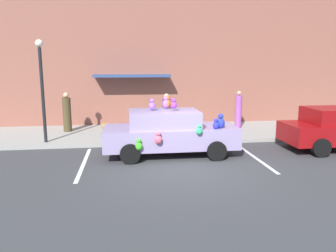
{
  "coord_description": "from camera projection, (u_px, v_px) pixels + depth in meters",
  "views": [
    {
      "loc": [
        -1.72,
        -9.09,
        3.04
      ],
      "look_at": [
        -0.23,
        2.23,
        0.9
      ],
      "focal_mm": 34.72,
      "sensor_mm": 36.0,
      "label": 1
    }
  ],
  "objects": [
    {
      "name": "storefront_building",
      "position": [
        159.0,
        62.0,
        16.01
      ],
      "size": [
        24.0,
        1.25,
        6.4
      ],
      "color": "brown",
      "rests_on": "ground"
    },
    {
      "name": "ground_plane",
      "position": [
        185.0,
        169.0,
        9.63
      ],
      "size": [
        60.0,
        60.0,
        0.0
      ],
      "primitive_type": "plane",
      "color": "#38383A"
    },
    {
      "name": "pedestrian_walking_past",
      "position": [
        166.0,
        118.0,
        12.77
      ],
      "size": [
        0.32,
        0.32,
        1.81
      ],
      "color": "#5F3792",
      "rests_on": "sidewalk"
    },
    {
      "name": "pedestrian_by_lamp",
      "position": [
        238.0,
        111.0,
        15.14
      ],
      "size": [
        0.31,
        0.31,
        1.73
      ],
      "color": "#964BA0",
      "rests_on": "sidewalk"
    },
    {
      "name": "parking_stripe_front",
      "position": [
        254.0,
        157.0,
        10.94
      ],
      "size": [
        0.12,
        3.6,
        0.01
      ],
      "primitive_type": "cube",
      "color": "silver",
      "rests_on": "ground"
    },
    {
      "name": "street_lamp_post",
      "position": [
        42.0,
        80.0,
        11.97
      ],
      "size": [
        0.28,
        0.28,
        3.81
      ],
      "color": "black",
      "rests_on": "sidewalk"
    },
    {
      "name": "sidewalk",
      "position": [
        165.0,
        133.0,
        14.49
      ],
      "size": [
        24.0,
        4.0,
        0.15
      ],
      "primitive_type": "cube",
      "color": "gray",
      "rests_on": "ground"
    },
    {
      "name": "teddy_bear_on_sidewalk",
      "position": [
        105.0,
        132.0,
        12.78
      ],
      "size": [
        0.35,
        0.29,
        0.66
      ],
      "color": "#9E723D",
      "rests_on": "sidewalk"
    },
    {
      "name": "plush_covered_car",
      "position": [
        169.0,
        132.0,
        11.03
      ],
      "size": [
        4.47,
        2.01,
        2.01
      ],
      "color": "#9483AF",
      "rests_on": "ground"
    },
    {
      "name": "pedestrian_near_shopfront",
      "position": [
        67.0,
        114.0,
        14.27
      ],
      "size": [
        0.36,
        0.36,
        1.73
      ],
      "color": "#453A21",
      "rests_on": "sidewalk"
    },
    {
      "name": "parking_stripe_rear",
      "position": [
        84.0,
        163.0,
        10.21
      ],
      "size": [
        0.12,
        3.6,
        0.01
      ],
      "primitive_type": "cube",
      "color": "silver",
      "rests_on": "ground"
    }
  ]
}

